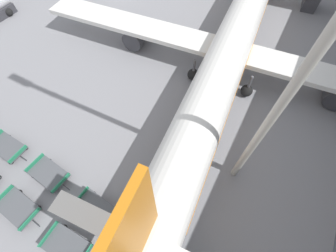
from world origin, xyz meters
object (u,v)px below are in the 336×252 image
at_px(baggage_dolly_row_near_col_d, 67,246).
at_px(baggage_dolly_row_mid_a_col_e, 151,249).
at_px(airplane, 234,39).
at_px(baggage_dolly_row_mid_a_col_b, 8,147).
at_px(baggage_dolly_row_mid_a_col_c, 49,174).
at_px(baggage_dolly_row_mid_a_col_d, 96,210).
at_px(baggage_dolly_row_near_col_c, 18,208).

height_order(baggage_dolly_row_near_col_d, baggage_dolly_row_mid_a_col_e, same).
xyz_separation_m(airplane, baggage_dolly_row_mid_a_col_b, (-11.62, -17.64, -2.52)).
bearing_deg(airplane, baggage_dolly_row_near_col_d, -97.74).
relative_size(airplane, baggage_dolly_row_mid_a_col_c, 11.77).
height_order(airplane, baggage_dolly_row_mid_a_col_c, airplane).
bearing_deg(baggage_dolly_row_near_col_d, baggage_dolly_row_mid_a_col_c, 146.57).
relative_size(baggage_dolly_row_mid_a_col_b, baggage_dolly_row_mid_a_col_e, 0.99).
relative_size(baggage_dolly_row_mid_a_col_b, baggage_dolly_row_mid_a_col_d, 0.99).
distance_m(baggage_dolly_row_near_col_d, baggage_dolly_row_mid_a_col_c, 5.28).
xyz_separation_m(baggage_dolly_row_near_col_d, baggage_dolly_row_mid_a_col_c, (-4.40, 2.91, 0.00)).
height_order(baggage_dolly_row_near_col_d, baggage_dolly_row_mid_a_col_b, same).
bearing_deg(baggage_dolly_row_mid_a_col_c, baggage_dolly_row_mid_a_col_d, -4.09).
bearing_deg(baggage_dolly_row_mid_a_col_c, baggage_dolly_row_mid_a_col_b, 179.64).
xyz_separation_m(baggage_dolly_row_near_col_c, baggage_dolly_row_near_col_d, (4.49, -0.13, 0.00)).
relative_size(baggage_dolly_row_near_col_d, baggage_dolly_row_mid_a_col_d, 0.99).
distance_m(airplane, baggage_dolly_row_near_col_c, 21.86).
bearing_deg(baggage_dolly_row_near_col_c, baggage_dolly_row_mid_a_col_c, 88.29).
xyz_separation_m(airplane, baggage_dolly_row_mid_a_col_e, (1.83, -18.21, -2.52)).
height_order(baggage_dolly_row_near_col_c, baggage_dolly_row_mid_a_col_b, same).
bearing_deg(baggage_dolly_row_near_col_d, baggage_dolly_row_near_col_c, 178.40).
bearing_deg(baggage_dolly_row_mid_a_col_c, airplane, 67.83).
height_order(baggage_dolly_row_mid_a_col_b, baggage_dolly_row_mid_a_col_c, same).
bearing_deg(baggage_dolly_row_mid_a_col_c, baggage_dolly_row_mid_a_col_e, -3.44).
bearing_deg(baggage_dolly_row_mid_a_col_d, airplane, 81.81).
bearing_deg(baggage_dolly_row_mid_a_col_b, baggage_dolly_row_mid_a_col_e, -2.43).
xyz_separation_m(baggage_dolly_row_near_col_d, baggage_dolly_row_mid_a_col_b, (-8.83, 2.93, 0.00)).
distance_m(baggage_dolly_row_mid_a_col_b, baggage_dolly_row_mid_a_col_d, 9.04).
bearing_deg(airplane, baggage_dolly_row_mid_a_col_c, -112.17).
distance_m(airplane, baggage_dolly_row_mid_a_col_c, 19.25).
bearing_deg(airplane, baggage_dolly_row_near_col_c, -109.60).
bearing_deg(baggage_dolly_row_mid_a_col_d, baggage_dolly_row_mid_a_col_c, 175.91).
relative_size(baggage_dolly_row_near_col_c, baggage_dolly_row_near_col_d, 1.01).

